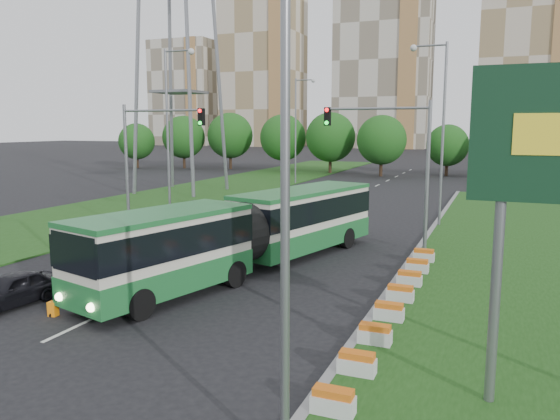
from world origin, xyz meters
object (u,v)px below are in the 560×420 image
at_px(pedestrian, 76,281).
at_px(car_left_far, 198,211).
at_px(articulated_bus, 246,231).
at_px(traffic_mast_left, 147,148).
at_px(car_left_near, 11,289).
at_px(shopping_trolley, 53,309).
at_px(traffic_mast_median, 397,151).

bearing_deg(pedestrian, car_left_far, 29.28).
distance_m(articulated_bus, car_left_far, 13.81).
xyz_separation_m(traffic_mast_left, car_left_near, (3.62, -13.82, -4.71)).
distance_m(articulated_bus, shopping_trolley, 9.20).
xyz_separation_m(articulated_bus, pedestrian, (-4.03, -6.65, -1.04)).
bearing_deg(car_left_far, articulated_bus, -46.45).
xyz_separation_m(traffic_mast_left, pedestrian, (5.44, -12.42, -4.57)).
bearing_deg(shopping_trolley, car_left_far, 98.91).
height_order(car_left_near, car_left_far, car_left_far).
height_order(car_left_far, shopping_trolley, car_left_far).
distance_m(traffic_mast_left, shopping_trolley, 16.10).
distance_m(traffic_mast_median, car_left_near, 19.36).
height_order(traffic_mast_median, traffic_mast_left, same).
bearing_deg(car_left_near, pedestrian, 44.39).
height_order(traffic_mast_left, car_left_near, traffic_mast_left).
relative_size(articulated_bus, car_left_far, 4.22).
height_order(traffic_mast_median, articulated_bus, traffic_mast_median).
bearing_deg(traffic_mast_left, pedestrian, -66.35).
height_order(traffic_mast_left, pedestrian, traffic_mast_left).
relative_size(pedestrian, shopping_trolley, 2.97).
xyz_separation_m(traffic_mast_median, car_left_near, (-11.53, -14.82, -4.71)).
height_order(car_left_near, pedestrian, pedestrian).
height_order(traffic_mast_left, articulated_bus, traffic_mast_left).
relative_size(car_left_far, shopping_trolley, 8.16).
bearing_deg(car_left_near, articulated_bus, 60.79).
bearing_deg(car_left_far, pedestrian, -70.76).
xyz_separation_m(traffic_mast_median, shopping_trolley, (-9.27, -15.10, -5.09)).
bearing_deg(traffic_mast_left, car_left_near, -75.31).
relative_size(traffic_mast_left, car_left_far, 1.87).
bearing_deg(car_left_near, traffic_mast_left, 111.44).
height_order(traffic_mast_median, car_left_near, traffic_mast_median).
height_order(articulated_bus, car_left_far, articulated_bus).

